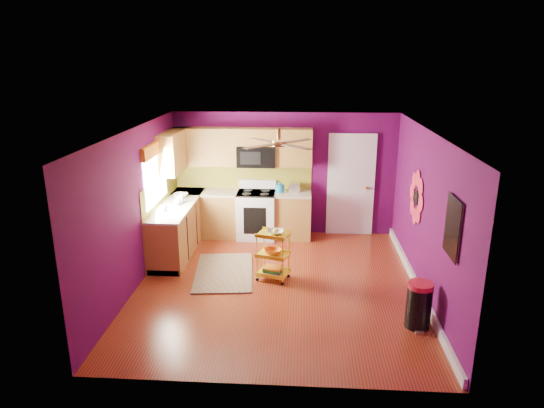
{
  "coord_description": "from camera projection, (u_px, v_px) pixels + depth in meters",
  "views": [
    {
      "loc": [
        0.37,
        -7.12,
        3.57
      ],
      "look_at": [
        -0.12,
        0.4,
        1.25
      ],
      "focal_mm": 32.0,
      "sensor_mm": 36.0,
      "label": 1
    }
  ],
  "objects": [
    {
      "name": "rolling_cart",
      "position": [
        273.0,
        253.0,
        7.93
      ],
      "size": [
        0.58,
        0.49,
        0.9
      ],
      "color": "yellow",
      "rests_on": "ground"
    },
    {
      "name": "teal_kettle",
      "position": [
        280.0,
        188.0,
        9.69
      ],
      "size": [
        0.18,
        0.18,
        0.21
      ],
      "color": "#1577A3",
      "rests_on": "lower_cabinets"
    },
    {
      "name": "room_envelope",
      "position": [
        280.0,
        188.0,
        7.38
      ],
      "size": [
        4.54,
        5.04,
        2.52
      ],
      "color": "#4F0946",
      "rests_on": "ground"
    },
    {
      "name": "panel_door",
      "position": [
        351.0,
        186.0,
        9.83
      ],
      "size": [
        0.95,
        0.11,
        2.15
      ],
      "color": "white",
      "rests_on": "ground"
    },
    {
      "name": "toaster",
      "position": [
        295.0,
        188.0,
        9.71
      ],
      "size": [
        0.22,
        0.15,
        0.18
      ],
      "primitive_type": "cube",
      "color": "beige",
      "rests_on": "lower_cabinets"
    },
    {
      "name": "left_window",
      "position": [
        155.0,
        164.0,
        8.49
      ],
      "size": [
        0.08,
        1.35,
        1.08
      ],
      "color": "white",
      "rests_on": "ground"
    },
    {
      "name": "right_wall_art",
      "position": [
        431.0,
        209.0,
        6.98
      ],
      "size": [
        0.04,
        2.74,
        1.04
      ],
      "color": "black",
      "rests_on": "ground"
    },
    {
      "name": "counter_cup",
      "position": [
        163.0,
        208.0,
        8.53
      ],
      "size": [
        0.12,
        0.12,
        0.1
      ],
      "primitive_type": "imported",
      "color": "white",
      "rests_on": "lower_cabinets"
    },
    {
      "name": "shag_rug",
      "position": [
        224.0,
        272.0,
        8.3
      ],
      "size": [
        1.12,
        1.66,
        0.02
      ],
      "primitive_type": "cube",
      "rotation": [
        0.0,
        0.0,
        0.11
      ],
      "color": "black",
      "rests_on": "ground"
    },
    {
      "name": "trash_can",
      "position": [
        419.0,
        305.0,
        6.57
      ],
      "size": [
        0.37,
        0.39,
        0.65
      ],
      "color": "black",
      "rests_on": "ground"
    },
    {
      "name": "upper_cabinetry",
      "position": [
        221.0,
        150.0,
        9.48
      ],
      "size": [
        2.8,
        2.3,
        1.26
      ],
      "color": "olive",
      "rests_on": "ground"
    },
    {
      "name": "soap_bottle_b",
      "position": [
        177.0,
        200.0,
        8.86
      ],
      "size": [
        0.13,
        0.13,
        0.17
      ],
      "primitive_type": "imported",
      "color": "white",
      "rests_on": "lower_cabinets"
    },
    {
      "name": "ceiling_fan",
      "position": [
        279.0,
        143.0,
        7.38
      ],
      "size": [
        1.01,
        1.01,
        0.26
      ],
      "color": "#BF8C3F",
      "rests_on": "ground"
    },
    {
      "name": "electric_range",
      "position": [
        256.0,
        214.0,
        9.83
      ],
      "size": [
        0.76,
        0.66,
        1.13
      ],
      "color": "white",
      "rests_on": "ground"
    },
    {
      "name": "ground",
      "position": [
        278.0,
        285.0,
        7.86
      ],
      "size": [
        5.0,
        5.0,
        0.0
      ],
      "primitive_type": "plane",
      "color": "maroon",
      "rests_on": "ground"
    },
    {
      "name": "lower_cabinets",
      "position": [
        215.0,
        221.0,
        9.55
      ],
      "size": [
        2.81,
        2.31,
        0.94
      ],
      "color": "olive",
      "rests_on": "ground"
    },
    {
      "name": "soap_bottle_a",
      "position": [
        181.0,
        197.0,
        9.0
      ],
      "size": [
        0.09,
        0.09,
        0.21
      ],
      "primitive_type": "imported",
      "color": "#EA3F72",
      "rests_on": "lower_cabinets"
    },
    {
      "name": "counter_dish",
      "position": [
        181.0,
        196.0,
        9.35
      ],
      "size": [
        0.28,
        0.28,
        0.07
      ],
      "primitive_type": "imported",
      "color": "white",
      "rests_on": "lower_cabinets"
    }
  ]
}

